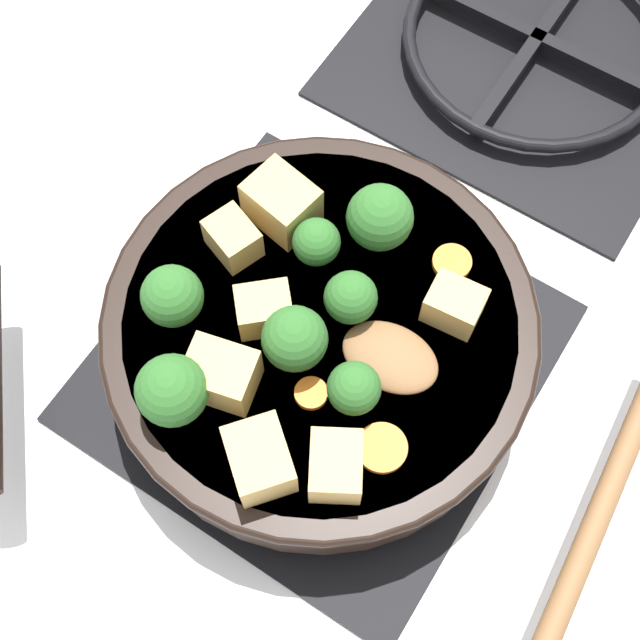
{
  "coord_description": "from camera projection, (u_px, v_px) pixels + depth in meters",
  "views": [
    {
      "loc": [
        0.13,
        -0.21,
        0.65
      ],
      "look_at": [
        0.0,
        0.0,
        0.08
      ],
      "focal_mm": 50.0,
      "sensor_mm": 36.0,
      "label": 1
    }
  ],
  "objects": [
    {
      "name": "tofu_cube_mid_small",
      "position": [
        454.0,
        305.0,
        0.6
      ],
      "size": [
        0.04,
        0.03,
        0.03
      ],
      "primitive_type": "cube",
      "rotation": [
        0.0,
        0.0,
        0.1
      ],
      "color": "tan",
      "rests_on": "skillet_pan"
    },
    {
      "name": "wooden_spoon",
      "position": [
        524.0,
        417.0,
        0.58
      ],
      "size": [
        0.21,
        0.26,
        0.02
      ],
      "color": "brown",
      "rests_on": "skillet_pan"
    },
    {
      "name": "broccoli_floret_mid_floret",
      "position": [
        172.0,
        296.0,
        0.59
      ],
      "size": [
        0.04,
        0.04,
        0.05
      ],
      "color": "#709956",
      "rests_on": "skillet_pan"
    },
    {
      "name": "rear_burner_grate",
      "position": [
        535.0,
        45.0,
        0.8
      ],
      "size": [
        0.31,
        0.31,
        0.03
      ],
      "color": "black",
      "rests_on": "ground_plane"
    },
    {
      "name": "ground_plane",
      "position": [
        320.0,
        363.0,
        0.69
      ],
      "size": [
        2.4,
        2.4,
        0.0
      ],
      "primitive_type": "plane",
      "color": "white"
    },
    {
      "name": "tofu_cube_front_piece",
      "position": [
        282.0,
        203.0,
        0.63
      ],
      "size": [
        0.05,
        0.05,
        0.04
      ],
      "primitive_type": "cube",
      "rotation": [
        0.0,
        0.0,
        2.96
      ],
      "color": "tan",
      "rests_on": "skillet_pan"
    },
    {
      "name": "tofu_cube_back_piece",
      "position": [
        260.0,
        460.0,
        0.56
      ],
      "size": [
        0.06,
        0.06,
        0.04
      ],
      "primitive_type": "cube",
      "rotation": [
        0.0,
        0.0,
        5.6
      ],
      "color": "tan",
      "rests_on": "skillet_pan"
    },
    {
      "name": "tofu_cube_near_handle",
      "position": [
        264.0,
        310.0,
        0.6
      ],
      "size": [
        0.05,
        0.05,
        0.03
      ],
      "primitive_type": "cube",
      "rotation": [
        0.0,
        0.0,
        0.74
      ],
      "color": "tan",
      "rests_on": "skillet_pan"
    },
    {
      "name": "tofu_cube_east_chunk",
      "position": [
        336.0,
        466.0,
        0.56
      ],
      "size": [
        0.05,
        0.05,
        0.03
      ],
      "primitive_type": "cube",
      "rotation": [
        0.0,
        0.0,
        5.24
      ],
      "color": "tan",
      "rests_on": "skillet_pan"
    },
    {
      "name": "broccoli_floret_north_edge",
      "position": [
        378.0,
        217.0,
        0.62
      ],
      "size": [
        0.05,
        0.05,
        0.05
      ],
      "color": "#709956",
      "rests_on": "skillet_pan"
    },
    {
      "name": "skillet_pan",
      "position": [
        317.0,
        335.0,
        0.64
      ],
      "size": [
        0.4,
        0.38,
        0.06
      ],
      "color": "black",
      "rests_on": "front_burner_grate"
    },
    {
      "name": "broccoli_floret_south_cluster",
      "position": [
        172.0,
        391.0,
        0.56
      ],
      "size": [
        0.05,
        0.05,
        0.05
      ],
      "color": "#709956",
      "rests_on": "skillet_pan"
    },
    {
      "name": "tofu_cube_west_chunk",
      "position": [
        221.0,
        375.0,
        0.58
      ],
      "size": [
        0.05,
        0.05,
        0.04
      ],
      "primitive_type": "cube",
      "rotation": [
        0.0,
        0.0,
        0.24
      ],
      "color": "tan",
      "rests_on": "skillet_pan"
    },
    {
      "name": "broccoli_floret_near_spoon",
      "position": [
        297.0,
        340.0,
        0.58
      ],
      "size": [
        0.04,
        0.04,
        0.05
      ],
      "color": "#709956",
      "rests_on": "skillet_pan"
    },
    {
      "name": "carrot_slice_orange_thin",
      "position": [
        452.0,
        262.0,
        0.63
      ],
      "size": [
        0.03,
        0.03,
        0.01
      ],
      "primitive_type": "cylinder",
      "color": "orange",
      "rests_on": "skillet_pan"
    },
    {
      "name": "front_burner_grate",
      "position": [
        320.0,
        358.0,
        0.68
      ],
      "size": [
        0.31,
        0.31,
        0.03
      ],
      "color": "black",
      "rests_on": "ground_plane"
    },
    {
      "name": "tofu_cube_center_large",
      "position": [
        233.0,
        238.0,
        0.63
      ],
      "size": [
        0.04,
        0.04,
        0.03
      ],
      "primitive_type": "cube",
      "rotation": [
        0.0,
        0.0,
        2.79
      ],
      "color": "tan",
      "rests_on": "skillet_pan"
    },
    {
      "name": "broccoli_floret_east_rim",
      "position": [
        354.0,
        388.0,
        0.57
      ],
      "size": [
        0.04,
        0.04,
        0.04
      ],
      "color": "#709956",
      "rests_on": "skillet_pan"
    },
    {
      "name": "broccoli_floret_west_rim",
      "position": [
        351.0,
        298.0,
        0.6
      ],
      "size": [
        0.04,
        0.04,
        0.04
      ],
      "color": "#709956",
      "rests_on": "skillet_pan"
    },
    {
      "name": "carrot_slice_near_center",
      "position": [
        311.0,
        393.0,
        0.59
      ],
      "size": [
        0.02,
        0.02,
        0.01
      ],
      "primitive_type": "cylinder",
      "color": "orange",
      "rests_on": "skillet_pan"
    },
    {
      "name": "carrot_slice_edge_slice",
      "position": [
        382.0,
        448.0,
        0.58
      ],
      "size": [
        0.03,
        0.03,
        0.01
      ],
      "primitive_type": "cylinder",
      "color": "orange",
      "rests_on": "skillet_pan"
    },
    {
      "name": "broccoli_floret_center_top",
      "position": [
        316.0,
        243.0,
        0.61
      ],
      "size": [
        0.03,
        0.03,
        0.04
      ],
      "color": "#709956",
      "rests_on": "skillet_pan"
    }
  ]
}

